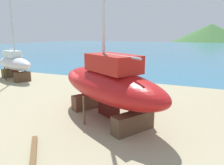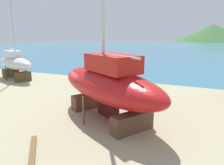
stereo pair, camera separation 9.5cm
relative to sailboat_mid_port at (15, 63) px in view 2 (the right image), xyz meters
The scene contains 6 objects.
ground_plane 14.64m from the sailboat_mid_port, 34.73° to the right, with size 49.59×49.59×0.00m, color tan.
sea_water 61.98m from the sailboat_mid_port, 78.88° to the left, with size 166.99×113.35×0.01m, color teal.
headland_hill 195.05m from the sailboat_mid_port, 83.58° to the left, with size 113.81×113.81×26.98m, color #3D6B36.
sailboat_mid_port is the anchor object (origin of this frame).
sailboat_large_starboard 15.21m from the sailboat_mid_port, 23.31° to the right, with size 9.09×7.02×15.36m.
timber_plank_far 16.83m from the sailboat_mid_port, 40.42° to the right, with size 2.75×0.23×0.17m, color brown.
Camera 2 is at (7.05, -11.69, 4.88)m, focal length 34.23 mm.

